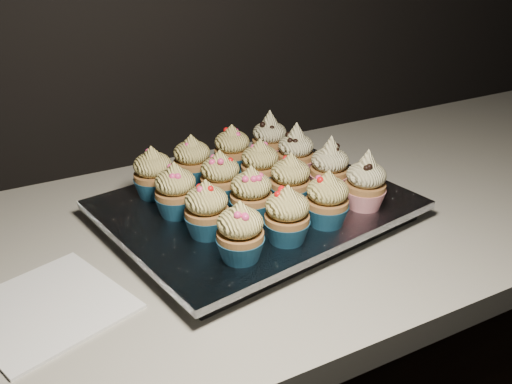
# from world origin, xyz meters

# --- Properties ---
(worktop) EXTENTS (2.44, 0.64, 0.04)m
(worktop) POSITION_xyz_m (0.00, 1.70, 0.88)
(worktop) COLOR beige
(worktop) RESTS_ON cabinet
(napkin) EXTENTS (0.22, 0.22, 0.00)m
(napkin) POSITION_xyz_m (-0.50, 1.62, 0.90)
(napkin) COLOR white
(napkin) RESTS_ON worktop
(baking_tray) EXTENTS (0.45, 0.37, 0.02)m
(baking_tray) POSITION_xyz_m (-0.17, 1.70, 0.91)
(baking_tray) COLOR black
(baking_tray) RESTS_ON worktop
(foil_lining) EXTENTS (0.49, 0.41, 0.01)m
(foil_lining) POSITION_xyz_m (-0.17, 1.70, 0.93)
(foil_lining) COLOR silver
(foil_lining) RESTS_ON baking_tray
(cupcake_0) EXTENTS (0.06, 0.06, 0.08)m
(cupcake_0) POSITION_xyz_m (-0.26, 1.56, 0.97)
(cupcake_0) COLOR navy
(cupcake_0) RESTS_ON foil_lining
(cupcake_1) EXTENTS (0.06, 0.06, 0.08)m
(cupcake_1) POSITION_xyz_m (-0.19, 1.57, 0.97)
(cupcake_1) COLOR navy
(cupcake_1) RESTS_ON foil_lining
(cupcake_2) EXTENTS (0.06, 0.06, 0.08)m
(cupcake_2) POSITION_xyz_m (-0.11, 1.59, 0.97)
(cupcake_2) COLOR navy
(cupcake_2) RESTS_ON foil_lining
(cupcake_3) EXTENTS (0.06, 0.06, 0.10)m
(cupcake_3) POSITION_xyz_m (-0.03, 1.60, 0.97)
(cupcake_3) COLOR red
(cupcake_3) RESTS_ON foil_lining
(cupcake_4) EXTENTS (0.06, 0.06, 0.08)m
(cupcake_4) POSITION_xyz_m (-0.28, 1.64, 0.97)
(cupcake_4) COLOR navy
(cupcake_4) RESTS_ON foil_lining
(cupcake_5) EXTENTS (0.06, 0.06, 0.08)m
(cupcake_5) POSITION_xyz_m (-0.20, 1.65, 0.97)
(cupcake_5) COLOR navy
(cupcake_5) RESTS_ON foil_lining
(cupcake_6) EXTENTS (0.06, 0.06, 0.08)m
(cupcake_6) POSITION_xyz_m (-0.13, 1.67, 0.97)
(cupcake_6) COLOR navy
(cupcake_6) RESTS_ON foil_lining
(cupcake_7) EXTENTS (0.06, 0.06, 0.10)m
(cupcake_7) POSITION_xyz_m (-0.05, 1.67, 0.97)
(cupcake_7) COLOR red
(cupcake_7) RESTS_ON foil_lining
(cupcake_8) EXTENTS (0.06, 0.06, 0.08)m
(cupcake_8) POSITION_xyz_m (-0.29, 1.72, 0.97)
(cupcake_8) COLOR navy
(cupcake_8) RESTS_ON foil_lining
(cupcake_9) EXTENTS (0.06, 0.06, 0.08)m
(cupcake_9) POSITION_xyz_m (-0.22, 1.73, 0.97)
(cupcake_9) COLOR navy
(cupcake_9) RESTS_ON foil_lining
(cupcake_10) EXTENTS (0.06, 0.06, 0.08)m
(cupcake_10) POSITION_xyz_m (-0.14, 1.74, 0.97)
(cupcake_10) COLOR navy
(cupcake_10) RESTS_ON foil_lining
(cupcake_11) EXTENTS (0.06, 0.06, 0.10)m
(cupcake_11) POSITION_xyz_m (-0.06, 1.75, 0.97)
(cupcake_11) COLOR red
(cupcake_11) RESTS_ON foil_lining
(cupcake_12) EXTENTS (0.06, 0.06, 0.08)m
(cupcake_12) POSITION_xyz_m (-0.30, 1.79, 0.97)
(cupcake_12) COLOR navy
(cupcake_12) RESTS_ON foil_lining
(cupcake_13) EXTENTS (0.06, 0.06, 0.08)m
(cupcake_13) POSITION_xyz_m (-0.23, 1.81, 0.97)
(cupcake_13) COLOR navy
(cupcake_13) RESTS_ON foil_lining
(cupcake_14) EXTENTS (0.06, 0.06, 0.08)m
(cupcake_14) POSITION_xyz_m (-0.15, 1.82, 0.97)
(cupcake_14) COLOR navy
(cupcake_14) RESTS_ON foil_lining
(cupcake_15) EXTENTS (0.06, 0.06, 0.10)m
(cupcake_15) POSITION_xyz_m (-0.07, 1.83, 0.97)
(cupcake_15) COLOR red
(cupcake_15) RESTS_ON foil_lining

